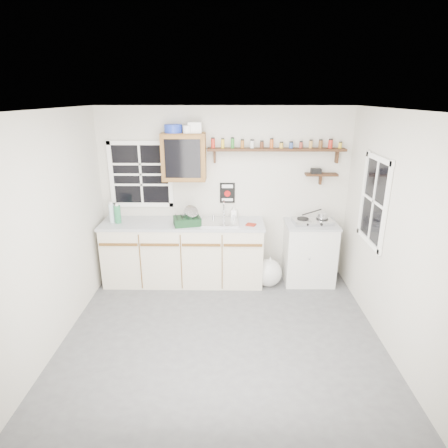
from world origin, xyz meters
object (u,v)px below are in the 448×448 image
(upper_cabinet, at_px, (184,157))
(spice_shelf, at_px, (276,149))
(dish_rack, at_px, (188,219))
(main_cabinet, at_px, (184,252))
(right_cabinet, at_px, (309,252))
(hotplate, at_px, (312,221))

(upper_cabinet, height_order, spice_shelf, upper_cabinet)
(dish_rack, bearing_deg, spice_shelf, 0.25)
(main_cabinet, bearing_deg, spice_shelf, 9.29)
(main_cabinet, distance_m, dish_rack, 0.56)
(right_cabinet, bearing_deg, dish_rack, -175.91)
(spice_shelf, bearing_deg, hotplate, -21.08)
(spice_shelf, bearing_deg, main_cabinet, -170.71)
(hotplate, bearing_deg, dish_rack, 178.46)
(upper_cabinet, distance_m, hotplate, 2.01)
(right_cabinet, relative_size, upper_cabinet, 1.40)
(right_cabinet, distance_m, dish_rack, 1.83)
(right_cabinet, bearing_deg, main_cabinet, -179.21)
(main_cabinet, xyz_separation_m, upper_cabinet, (0.03, 0.14, 1.36))
(right_cabinet, xyz_separation_m, hotplate, (0.01, -0.02, 0.49))
(main_cabinet, distance_m, upper_cabinet, 1.37)
(main_cabinet, relative_size, spice_shelf, 1.21)
(upper_cabinet, distance_m, spice_shelf, 1.27)
(dish_rack, bearing_deg, right_cabinet, -10.13)
(right_cabinet, height_order, hotplate, hotplate)
(main_cabinet, height_order, upper_cabinet, upper_cabinet)
(main_cabinet, relative_size, right_cabinet, 2.54)
(spice_shelf, xyz_separation_m, hotplate, (0.54, -0.21, -0.99))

